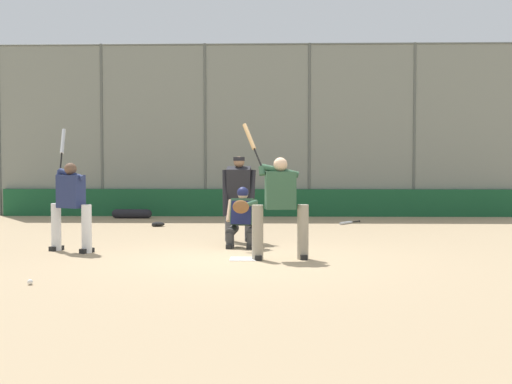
{
  "coord_description": "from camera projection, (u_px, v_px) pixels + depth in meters",
  "views": [
    {
      "loc": [
        -0.52,
        11.51,
        1.64
      ],
      "look_at": [
        -0.18,
        -1.0,
        1.05
      ],
      "focal_mm": 50.0,
      "sensor_mm": 36.0,
      "label": 1
    }
  ],
  "objects": [
    {
      "name": "home_plate_marker",
      "position": [
        243.0,
        259.0,
        11.59
      ],
      "size": [
        0.43,
        0.43,
        0.01
      ],
      "primitive_type": "cube",
      "color": "white",
      "rests_on": "ground_plane"
    },
    {
      "name": "fielding_glove_on_dirt",
      "position": [
        158.0,
        224.0,
        17.17
      ],
      "size": [
        0.31,
        0.24,
        0.11
      ],
      "color": "black",
      "rests_on": "ground_plane"
    },
    {
      "name": "padding_wall",
      "position": [
        257.0,
        203.0,
        20.19
      ],
      "size": [
        14.5,
        0.18,
        0.77
      ],
      "primitive_type": "cube",
      "color": "#19512D",
      "rests_on": "ground_plane"
    },
    {
      "name": "batter_at_plate",
      "position": [
        280.0,
        204.0,
        11.53
      ],
      "size": [
        1.1,
        0.58,
        2.22
      ],
      "rotation": [
        0.0,
        0.0,
        0.13
      ],
      "color": "gray",
      "rests_on": "ground_plane"
    },
    {
      "name": "bleachers_beyond",
      "position": [
        280.0,
        191.0,
        23.12
      ],
      "size": [
        10.35,
        3.05,
        1.8
      ],
      "color": "slate",
      "rests_on": "ground_plane"
    },
    {
      "name": "umpire_home",
      "position": [
        239.0,
        196.0,
        14.02
      ],
      "size": [
        0.68,
        0.44,
        1.68
      ],
      "rotation": [
        0.0,
        0.0,
        -0.07
      ],
      "color": "#4C4C51",
      "rests_on": "ground_plane"
    },
    {
      "name": "equipment_bag_dugout_side",
      "position": [
        132.0,
        214.0,
        19.51
      ],
      "size": [
        1.1,
        0.25,
        0.25
      ],
      "color": "black",
      "rests_on": "ground_plane"
    },
    {
      "name": "batter_on_deck",
      "position": [
        71.0,
        203.0,
        12.5
      ],
      "size": [
        0.85,
        0.98,
        2.19
      ],
      "rotation": [
        0.0,
        0.0,
        -0.46
      ],
      "color": "silver",
      "rests_on": "ground_plane"
    },
    {
      "name": "backstop_fence",
      "position": [
        257.0,
        127.0,
        20.19
      ],
      "size": [
        14.87,
        0.08,
        4.89
      ],
      "color": "#515651",
      "rests_on": "ground_plane"
    },
    {
      "name": "catcher_behind_plate",
      "position": [
        242.0,
        216.0,
        13.07
      ],
      "size": [
        0.61,
        0.75,
        1.12
      ],
      "rotation": [
        0.0,
        0.0,
        -0.17
      ],
      "color": "#333333",
      "rests_on": "ground_plane"
    },
    {
      "name": "spare_bat_near_backstop",
      "position": [
        348.0,
        223.0,
        17.83
      ],
      "size": [
        0.6,
        0.75,
        0.07
      ],
      "rotation": [
        0.0,
        0.0,
        0.91
      ],
      "color": "black",
      "rests_on": "ground_plane"
    },
    {
      "name": "baseball_loose",
      "position": [
        30.0,
        282.0,
        9.24
      ],
      "size": [
        0.07,
        0.07,
        0.07
      ],
      "primitive_type": "sphere",
      "color": "white",
      "rests_on": "ground_plane"
    },
    {
      "name": "ground_plane",
      "position": [
        243.0,
        259.0,
        11.59
      ],
      "size": [
        160.0,
        160.0,
        0.0
      ],
      "primitive_type": "plane",
      "color": "tan"
    }
  ]
}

